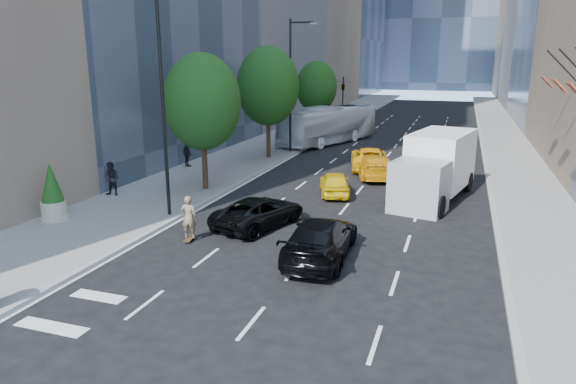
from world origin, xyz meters
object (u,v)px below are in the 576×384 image
(skateboarder, at_px, (189,220))
(black_sedan_mercedes, at_px, (321,238))
(planter_shrub, at_px, (52,193))
(city_bus, at_px, (329,125))
(box_truck, at_px, (435,167))
(black_sedan_lincoln, at_px, (259,212))

(skateboarder, relative_size, black_sedan_mercedes, 0.34)
(skateboarder, xyz_separation_m, planter_shrub, (-6.99, 0.15, 0.51))
(city_bus, distance_m, box_truck, 19.13)
(planter_shrub, bearing_deg, black_sedan_mercedes, -1.20)
(black_sedan_lincoln, bearing_deg, black_sedan_mercedes, 159.30)
(black_sedan_lincoln, height_order, planter_shrub, planter_shrub)
(skateboarder, distance_m, black_sedan_lincoln, 3.33)
(box_truck, bearing_deg, black_sedan_lincoln, -121.91)
(black_sedan_lincoln, relative_size, box_truck, 0.62)
(skateboarder, bearing_deg, planter_shrub, -10.68)
(black_sedan_lincoln, xyz_separation_m, planter_shrub, (-9.00, -2.50, 0.73))
(black_sedan_mercedes, relative_size, box_truck, 0.70)
(black_sedan_lincoln, xyz_separation_m, black_sedan_mercedes, (3.56, -2.76, 0.11))
(black_sedan_mercedes, distance_m, planter_shrub, 12.58)
(skateboarder, xyz_separation_m, black_sedan_mercedes, (5.57, -0.11, -0.12))
(black_sedan_lincoln, bearing_deg, box_truck, -117.38)
(skateboarder, xyz_separation_m, black_sedan_lincoln, (2.01, 2.65, -0.23))
(black_sedan_mercedes, bearing_deg, black_sedan_lincoln, -40.55)
(city_bus, bearing_deg, planter_shrub, -83.59)
(city_bus, relative_size, box_truck, 1.52)
(city_bus, xyz_separation_m, box_truck, (9.87, -16.39, 0.14))
(skateboarder, xyz_separation_m, box_truck, (9.08, 9.85, 0.87))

